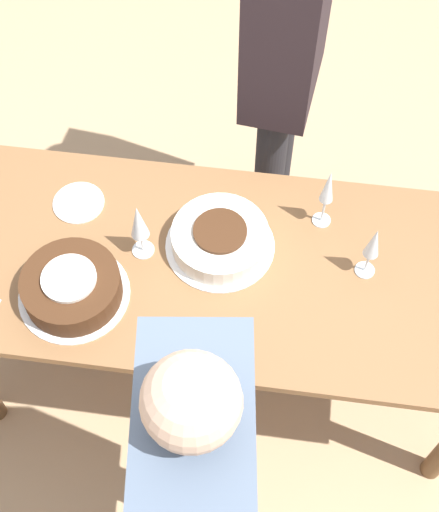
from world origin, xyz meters
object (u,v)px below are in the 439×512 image
(cake_front_chocolate, at_px, (72,287))
(person_cutting, at_px, (199,485))
(wine_glass_extra, at_px, (139,223))
(wine_glass_near, at_px, (373,245))
(cake_center_white, at_px, (220,239))
(person_watching, at_px, (287,37))
(wine_glass_far, at_px, (328,189))

(cake_front_chocolate, height_order, person_cutting, person_cutting)
(wine_glass_extra, bearing_deg, wine_glass_near, 1.49)
(wine_glass_extra, bearing_deg, cake_center_white, 11.57)
(cake_center_white, height_order, person_watching, person_watching)
(wine_glass_near, distance_m, person_cutting, 0.82)
(wine_glass_extra, distance_m, person_cutting, 0.76)
(cake_center_white, relative_size, wine_glass_far, 1.39)
(wine_glass_far, bearing_deg, wine_glass_extra, -161.01)
(wine_glass_far, relative_size, person_watching, 0.14)
(wine_glass_near, bearing_deg, wine_glass_far, 130.13)
(cake_center_white, height_order, person_cutting, person_cutting)
(cake_center_white, relative_size, wine_glass_near, 1.56)
(wine_glass_extra, bearing_deg, cake_front_chocolate, -133.61)
(wine_glass_far, height_order, person_watching, person_watching)
(wine_glass_extra, height_order, person_watching, person_watching)
(cake_front_chocolate, distance_m, wine_glass_near, 0.86)
(cake_center_white, xyz_separation_m, cake_front_chocolate, (-0.40, -0.22, 0.01))
(cake_front_chocolate, bearing_deg, cake_center_white, 29.47)
(wine_glass_near, relative_size, person_cutting, 0.14)
(cake_front_chocolate, xyz_separation_m, person_cutting, (0.45, -0.53, 0.11))
(wine_glass_near, bearing_deg, person_cutting, -117.97)
(wine_glass_near, xyz_separation_m, person_cutting, (-0.38, -0.72, 0.02))
(wine_glass_far, bearing_deg, person_cutting, -105.50)
(cake_front_chocolate, relative_size, wine_glass_near, 1.52)
(wine_glass_far, bearing_deg, wine_glass_near, -49.87)
(wine_glass_near, bearing_deg, cake_center_white, 176.17)
(person_cutting, bearing_deg, person_watching, -10.52)
(wine_glass_far, relative_size, wine_glass_extra, 1.09)
(wine_glass_near, bearing_deg, wine_glass_extra, -178.51)
(cake_center_white, height_order, wine_glass_near, wine_glass_near)
(wine_glass_far, distance_m, person_cutting, 0.92)
(wine_glass_near, relative_size, person_watching, 0.12)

